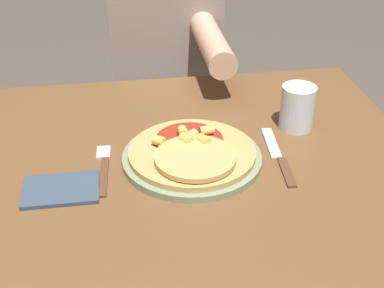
# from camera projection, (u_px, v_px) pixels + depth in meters

# --- Properties ---
(dining_table) EXTENTS (0.92, 0.78, 0.73)m
(dining_table) POSITION_uv_depth(u_px,v_px,m) (196.00, 207.00, 1.16)
(dining_table) COLOR brown
(dining_table) RESTS_ON ground_plane
(plate) EXTENTS (0.28, 0.28, 0.01)m
(plate) POSITION_uv_depth(u_px,v_px,m) (192.00, 158.00, 1.07)
(plate) COLOR gray
(plate) RESTS_ON dining_table
(pizza) EXTENTS (0.26, 0.26, 0.04)m
(pizza) POSITION_uv_depth(u_px,v_px,m) (192.00, 152.00, 1.06)
(pizza) COLOR tan
(pizza) RESTS_ON plate
(fork) EXTENTS (0.03, 0.18, 0.00)m
(fork) POSITION_uv_depth(u_px,v_px,m) (104.00, 166.00, 1.06)
(fork) COLOR brown
(fork) RESTS_ON dining_table
(knife) EXTENTS (0.03, 0.22, 0.00)m
(knife) POSITION_uv_depth(u_px,v_px,m) (279.00, 157.00, 1.09)
(knife) COLOR brown
(knife) RESTS_ON dining_table
(drinking_glass) EXTENTS (0.08, 0.08, 0.10)m
(drinking_glass) POSITION_uv_depth(u_px,v_px,m) (297.00, 107.00, 1.17)
(drinking_glass) COLOR silver
(drinking_glass) RESTS_ON dining_table
(napkin) EXTENTS (0.14, 0.10, 0.01)m
(napkin) POSITION_uv_depth(u_px,v_px,m) (61.00, 189.00, 0.99)
(napkin) COLOR #38475B
(napkin) RESTS_ON dining_table
(person_diner) EXTENTS (0.32, 0.52, 1.13)m
(person_diner) POSITION_uv_depth(u_px,v_px,m) (166.00, 70.00, 1.66)
(person_diner) COLOR #2D2D38
(person_diner) RESTS_ON ground_plane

